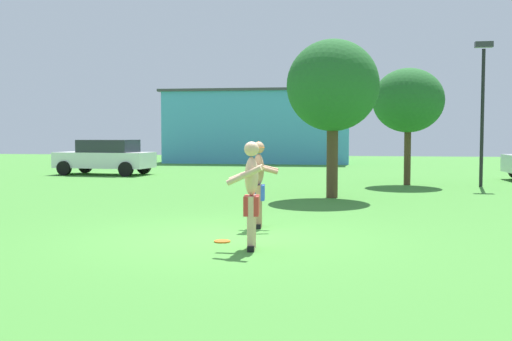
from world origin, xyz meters
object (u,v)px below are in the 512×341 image
Objects in this scene: lamp_post at (483,97)px; tree_left_field at (408,101)px; frisbee at (222,241)px; tree_right_field at (333,86)px; player_with_cap at (259,180)px; car_white_mid_lot at (106,156)px; player_in_red at (251,192)px.

lamp_post is 1.20× the size of tree_left_field.
lamp_post is (6.68, 12.05, 3.13)m from frisbee.
tree_left_field is 0.92× the size of tree_right_field.
player_with_cap is 0.38× the size of tree_right_field.
player_with_cap is 0.41× the size of tree_left_field.
player_with_cap is at bearing -121.42° from lamp_post.
car_white_mid_lot reaches higher than frisbee.
player_with_cap is at bearing -109.64° from tree_left_field.
frisbee is at bearing -108.66° from tree_left_field.
player_in_red is 8.50m from tree_right_field.
tree_right_field is at bearing 82.69° from player_in_red.
player_in_red reaches higher than car_white_mid_lot.
tree_right_field is at bearing -138.45° from lamp_post.
lamp_post is 6.75m from tree_right_field.
tree_right_field is (1.26, 5.85, 2.28)m from player_with_cap.
tree_right_field reaches higher than frisbee.
lamp_post reaches higher than tree_right_field.
player_in_red is 14.16m from lamp_post.
frisbee is at bearing -102.20° from tree_right_field.
player_in_red is 13.61m from tree_left_field.
player_with_cap is 12.30m from lamp_post.
lamp_post is 1.10× the size of tree_right_field.
lamp_post is at bearing 60.97° from frisbee.
frisbee is 0.06× the size of lamp_post.
tree_left_field is 5.48m from tree_right_field.
player_with_cap is 16.85m from car_white_mid_lot.
car_white_mid_lot is (-9.18, 14.13, -0.12)m from player_with_cap.
player_in_red is 0.41× the size of tree_left_field.
car_white_mid_lot is 13.62m from tree_left_field.
player_with_cap is 11.55m from tree_left_field.
player_in_red is at bearing -115.81° from lamp_post.
player_in_red is 0.39× the size of car_white_mid_lot.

